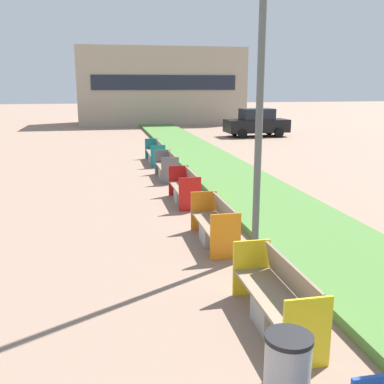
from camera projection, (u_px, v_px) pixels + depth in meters
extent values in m
cube|color=#4C7A38|center=(287.00, 216.00, 11.59)|extent=(2.80, 120.00, 0.18)
cube|color=tan|center=(160.00, 86.00, 40.14)|extent=(14.35, 5.99, 6.53)
cube|color=#1E2333|center=(165.00, 83.00, 37.16)|extent=(12.05, 0.08, 1.20)
cube|color=#9E9B96|center=(274.00, 313.00, 6.41)|extent=(0.52, 0.60, 0.42)
cube|color=gray|center=(275.00, 298.00, 6.36)|extent=(0.58, 2.01, 0.05)
cube|color=gray|center=(293.00, 279.00, 6.35)|extent=(0.14, 1.93, 0.48)
cube|color=yellow|center=(307.00, 334.00, 5.37)|extent=(0.62, 0.04, 0.94)
cube|color=yellow|center=(251.00, 268.00, 7.33)|extent=(0.62, 0.04, 0.94)
cube|color=#9E9B96|center=(213.00, 234.00, 9.80)|extent=(0.52, 0.60, 0.42)
cube|color=gray|center=(214.00, 224.00, 9.75)|extent=(0.58, 1.88, 0.05)
cube|color=gray|center=(226.00, 212.00, 9.74)|extent=(0.14, 1.80, 0.48)
cube|color=orange|center=(225.00, 237.00, 8.82)|extent=(0.62, 0.04, 0.94)
cube|color=orange|center=(204.00, 211.00, 10.65)|extent=(0.62, 0.04, 0.94)
cube|color=#9E9B96|center=(184.00, 196.00, 13.20)|extent=(0.52, 0.60, 0.42)
cube|color=gray|center=(184.00, 188.00, 13.15)|extent=(0.58, 1.81, 0.05)
cube|color=gray|center=(193.00, 179.00, 13.14)|extent=(0.14, 1.74, 0.48)
cube|color=red|center=(190.00, 194.00, 12.26)|extent=(0.62, 0.04, 0.94)
cube|color=red|center=(178.00, 181.00, 14.03)|extent=(0.62, 0.04, 0.94)
cube|color=#9E9B96|center=(166.00, 173.00, 16.62)|extent=(0.52, 0.60, 0.42)
cube|color=gray|center=(166.00, 167.00, 16.57)|extent=(0.58, 1.86, 0.05)
cube|color=gray|center=(173.00, 160.00, 16.56)|extent=(0.14, 1.79, 0.48)
cube|color=slate|center=(170.00, 171.00, 15.66)|extent=(0.62, 0.04, 0.94)
cube|color=slate|center=(163.00, 162.00, 17.47)|extent=(0.62, 0.04, 0.94)
cube|color=#9E9B96|center=(155.00, 158.00, 20.03)|extent=(0.52, 0.60, 0.42)
cube|color=gray|center=(155.00, 153.00, 19.97)|extent=(0.58, 2.38, 0.05)
cube|color=gray|center=(161.00, 147.00, 19.97)|extent=(0.14, 2.29, 0.48)
cube|color=#197A7F|center=(158.00, 156.00, 18.81)|extent=(0.62, 0.04, 0.94)
cube|color=#197A7F|center=(152.00, 149.00, 21.12)|extent=(0.62, 0.04, 0.94)
cylinder|color=#9EA0A5|center=(287.00, 380.00, 4.57)|extent=(0.47, 0.47, 0.90)
cylinder|color=black|center=(289.00, 338.00, 4.46)|extent=(0.49, 0.49, 0.05)
cylinder|color=#56595B|center=(262.00, 31.00, 8.15)|extent=(0.14, 0.14, 8.65)
cube|color=black|center=(256.00, 126.00, 30.16)|extent=(4.27, 1.93, 0.84)
cube|color=black|center=(257.00, 114.00, 29.98)|extent=(2.16, 1.63, 0.72)
cylinder|color=black|center=(279.00, 133.00, 29.64)|extent=(0.60, 0.20, 0.60)
cylinder|color=black|center=(269.00, 130.00, 31.36)|extent=(0.60, 0.20, 0.60)
cylinder|color=black|center=(242.00, 134.00, 29.15)|extent=(0.60, 0.20, 0.60)
cylinder|color=black|center=(234.00, 131.00, 30.87)|extent=(0.60, 0.20, 0.60)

